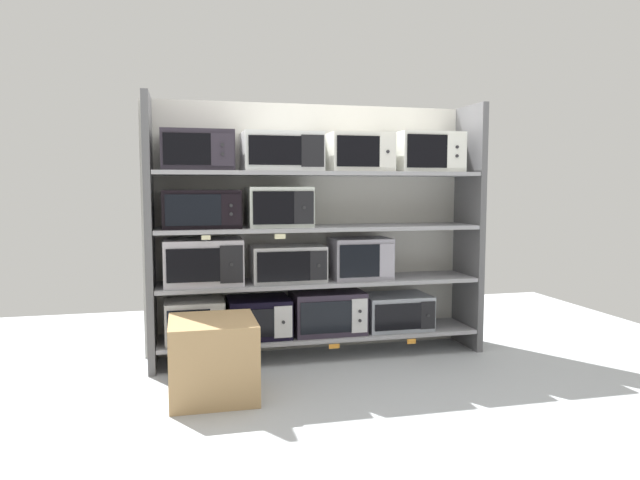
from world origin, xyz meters
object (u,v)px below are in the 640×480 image
Objects in this scene: microwave_1 at (259,317)px; shipping_carton at (213,358)px; microwave_8 at (279,207)px; microwave_3 at (396,311)px; microwave_7 at (202,209)px; microwave_12 at (425,153)px; microwave_0 at (195,320)px; microwave_10 at (281,152)px; microwave_4 at (203,262)px; microwave_5 at (288,263)px; microwave_11 at (358,153)px; microwave_2 at (327,312)px; microwave_6 at (360,258)px; microwave_9 at (197,151)px.

microwave_1 is 0.87× the size of shipping_carton.
microwave_3 is at bearing 0.01° from microwave_8.
microwave_12 is at bearing -0.00° from microwave_7.
microwave_7 is (0.06, -0.00, 0.81)m from microwave_0.
microwave_12 is at bearing -0.02° from microwave_10.
microwave_4 reaches higher than microwave_0.
microwave_4 is 0.97× the size of microwave_10.
microwave_10 reaches higher than microwave_7.
shipping_carton reaches higher than microwave_0.
microwave_3 is 0.97m from microwave_5.
microwave_4 is at bearing 179.99° from microwave_11.
microwave_11 is (0.24, -0.00, 1.22)m from microwave_2.
microwave_8 is at bearing -0.12° from microwave_1.
microwave_2 is 0.89m from microwave_8.
microwave_7 is 1.14m from shipping_carton.
shipping_carton is (0.09, -0.70, -0.08)m from microwave_0.
microwave_4 is (-0.40, -0.00, 0.43)m from microwave_1.
microwave_6 is 1.02m from microwave_10.
microwave_9 is at bearing 179.99° from microwave_12.
microwave_6 is at bearing -0.01° from microwave_4.
shipping_carton is at bearing -154.48° from microwave_3.
microwave_12 reaches higher than microwave_8.
microwave_1 is at bearing 0.00° from microwave_4.
microwave_2 is at bearing 179.98° from microwave_12.
microwave_0 is 1.00m from microwave_2.
microwave_7 is at bearing -179.97° from microwave_10.
microwave_4 is at bearing 91.90° from shipping_carton.
microwave_3 is at bearing 0.01° from microwave_7.
microwave_7 is 0.57m from microwave_8.
microwave_6 is at bearing 30.95° from shipping_carton.
microwave_2 reaches higher than microwave_1.
microwave_10 is (-0.92, 0.00, 1.25)m from microwave_3.
microwave_7 is (-1.50, -0.00, 0.83)m from microwave_3.
microwave_8 is 0.41m from microwave_10.
microwave_3 is at bearing 25.52° from shipping_carton.
microwave_10 is at bearing 0.03° from microwave_7.
microwave_12 is 0.97× the size of shipping_carton.
microwave_2 is at bearing 179.98° from microwave_6.
microwave_1 is 0.90m from microwave_6.
microwave_12 reaches higher than shipping_carton.
microwave_3 is 1.26m from microwave_8.
microwave_4 is at bearing 180.00° from microwave_10.
microwave_10 is 1.59m from shipping_carton.
microwave_8 is at bearing -179.98° from microwave_2.
microwave_7 is (-0.41, -0.00, 0.82)m from microwave_1.
microwave_2 is 1.16m from shipping_carton.
microwave_12 is at bearing 22.41° from shipping_carton.
shipping_carton is (0.05, -0.70, -1.32)m from microwave_9.
microwave_4 is 0.80m from microwave_9.
microwave_4 reaches higher than microwave_2.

